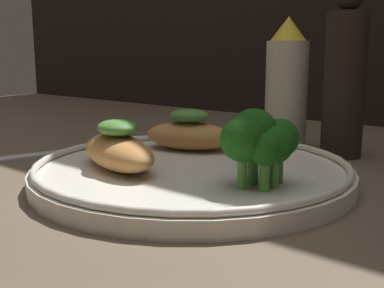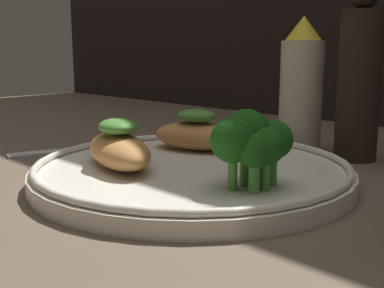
# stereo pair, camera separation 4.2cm
# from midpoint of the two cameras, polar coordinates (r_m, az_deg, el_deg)

# --- Properties ---
(ground_plane) EXTENTS (1.80, 1.80, 0.01)m
(ground_plane) POSITION_cam_midpoint_polar(r_m,az_deg,el_deg) (0.43, -2.81, -5.13)
(ground_plane) COLOR brown
(plate) EXTENTS (0.28, 0.28, 0.02)m
(plate) POSITION_cam_midpoint_polar(r_m,az_deg,el_deg) (0.43, -2.83, -3.21)
(plate) COLOR silver
(plate) RESTS_ON ground_plane
(grilled_meat_front) EXTENTS (0.12, 0.08, 0.04)m
(grilled_meat_front) POSITION_cam_midpoint_polar(r_m,az_deg,el_deg) (0.42, -11.57, -0.63)
(grilled_meat_front) COLOR #BC7F42
(grilled_meat_front) RESTS_ON plate
(grilled_meat_middle) EXTENTS (0.10, 0.08, 0.04)m
(grilled_meat_middle) POSITION_cam_midpoint_polar(r_m,az_deg,el_deg) (0.50, -2.79, 1.24)
(grilled_meat_middle) COLOR #BC7F42
(grilled_meat_middle) RESTS_ON plate
(broccoli_bunch) EXTENTS (0.05, 0.06, 0.06)m
(broccoli_bunch) POSITION_cam_midpoint_polar(r_m,az_deg,el_deg) (0.36, 4.72, 0.37)
(broccoli_bunch) COLOR #4C8E38
(broccoli_bunch) RESTS_ON plate
(sauce_bottle) EXTENTS (0.05, 0.05, 0.15)m
(sauce_bottle) POSITION_cam_midpoint_polar(r_m,az_deg,el_deg) (0.57, 9.06, 6.73)
(sauce_bottle) COLOR beige
(sauce_bottle) RESTS_ON ground_plane
(pepper_grinder) EXTENTS (0.04, 0.04, 0.18)m
(pepper_grinder) POSITION_cam_midpoint_polar(r_m,az_deg,el_deg) (0.54, 15.52, 7.39)
(pepper_grinder) COLOR black
(pepper_grinder) RESTS_ON ground_plane
(fork) EXTENTS (0.07, 0.18, 0.01)m
(fork) POSITION_cam_midpoint_polar(r_m,az_deg,el_deg) (0.57, -15.54, -0.63)
(fork) COLOR silver
(fork) RESTS_ON ground_plane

